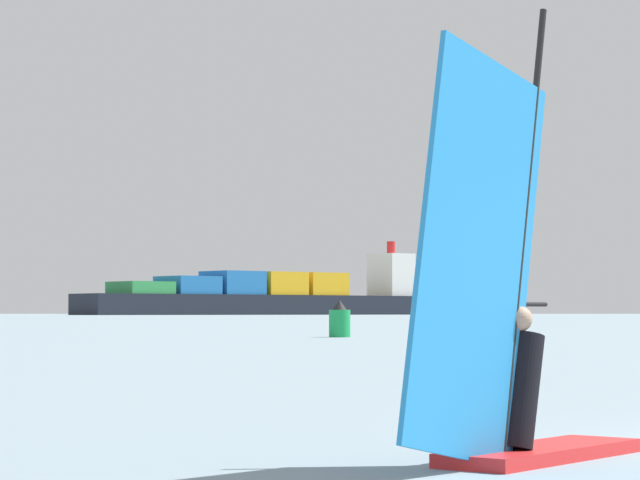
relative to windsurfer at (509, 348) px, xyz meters
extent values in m
cube|color=red|center=(0.17, 0.51, -0.92)|extent=(1.44, 2.52, 0.12)
cylinder|color=black|center=(0.08, 0.24, 1.07)|extent=(0.31, 0.79, 3.87)
cube|color=#268CD8|center=(-0.16, -0.48, 0.78)|extent=(0.75, 2.14, 3.58)
cylinder|color=black|center=(-0.06, -0.17, 0.38)|extent=(0.55, 1.56, 0.04)
cylinder|color=black|center=(0.06, 0.18, -0.37)|extent=(0.47, 0.61, 1.03)
sphere|color=tan|center=(0.06, 0.18, 0.25)|extent=(0.22, 0.22, 0.22)
cube|color=black|center=(-242.90, 598.69, 3.44)|extent=(120.80, 175.67, 8.85)
cube|color=silver|center=(-204.99, 660.54, 18.07)|extent=(23.83, 22.58, 20.41)
cylinder|color=red|center=(-204.99, 660.54, 31.27)|extent=(4.00, 4.00, 6.00)
cube|color=gold|center=(-228.98, 621.40, 13.07)|extent=(30.07, 29.77, 10.40)
cube|color=gold|center=(-241.35, 601.21, 13.07)|extent=(30.07, 29.77, 10.40)
cube|color=#1E66AD|center=(-253.72, 581.03, 13.07)|extent=(30.07, 29.77, 10.40)
cube|color=#1E66AD|center=(-266.09, 560.85, 11.77)|extent=(30.07, 29.77, 7.80)
cube|color=#2D8C47|center=(-278.46, 540.66, 10.47)|extent=(30.07, 29.77, 5.20)
cylinder|color=#19994C|center=(-21.72, 58.11, -0.28)|extent=(1.09, 1.09, 1.39)
cone|color=black|center=(-21.72, 58.11, 0.67)|extent=(0.76, 0.76, 0.50)
camera|label=1|loc=(2.72, -12.19, 0.31)|focal=82.06mm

